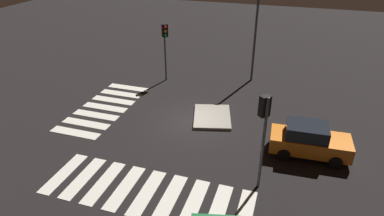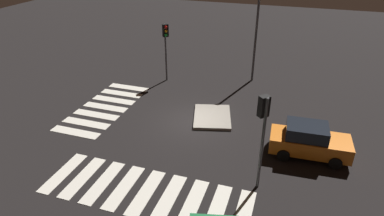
{
  "view_description": "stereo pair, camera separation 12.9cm",
  "coord_description": "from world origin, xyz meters",
  "px_view_note": "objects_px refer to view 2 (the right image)",
  "views": [
    {
      "loc": [
        17.55,
        5.65,
        10.84
      ],
      "look_at": [
        0.0,
        0.0,
        1.0
      ],
      "focal_mm": 31.07,
      "sensor_mm": 36.0,
      "label": 1
    },
    {
      "loc": [
        17.51,
        5.77,
        10.84
      ],
      "look_at": [
        0.0,
        0.0,
        1.0
      ],
      "focal_mm": 31.07,
      "sensor_mm": 36.0,
      "label": 2
    }
  ],
  "objects_px": {
    "traffic_light_south": "(166,39)",
    "street_lamp": "(258,14)",
    "car_orange": "(309,141)",
    "traffic_light_north": "(263,120)",
    "traffic_island": "(212,117)"
  },
  "relations": [
    {
      "from": "traffic_light_north",
      "to": "traffic_light_south",
      "type": "xyz_separation_m",
      "value": [
        -10.43,
        -8.82,
        -0.08
      ]
    },
    {
      "from": "traffic_light_south",
      "to": "traffic_island",
      "type": "bearing_deg",
      "value": 11.57
    },
    {
      "from": "traffic_light_north",
      "to": "traffic_light_south",
      "type": "relative_size",
      "value": 1.02
    },
    {
      "from": "traffic_light_south",
      "to": "street_lamp",
      "type": "distance_m",
      "value": 7.21
    },
    {
      "from": "traffic_light_north",
      "to": "street_lamp",
      "type": "relative_size",
      "value": 0.6
    },
    {
      "from": "car_orange",
      "to": "traffic_light_north",
      "type": "bearing_deg",
      "value": -127.27
    },
    {
      "from": "traffic_light_north",
      "to": "traffic_light_south",
      "type": "bearing_deg",
      "value": -5.16
    },
    {
      "from": "traffic_light_north",
      "to": "street_lamp",
      "type": "distance_m",
      "value": 13.01
    },
    {
      "from": "traffic_island",
      "to": "street_lamp",
      "type": "bearing_deg",
      "value": 168.38
    },
    {
      "from": "street_lamp",
      "to": "traffic_island",
      "type": "bearing_deg",
      "value": -11.62
    },
    {
      "from": "traffic_island",
      "to": "traffic_light_north",
      "type": "relative_size",
      "value": 0.77
    },
    {
      "from": "traffic_light_north",
      "to": "traffic_light_south",
      "type": "height_order",
      "value": "traffic_light_north"
    },
    {
      "from": "street_lamp",
      "to": "car_orange",
      "type": "bearing_deg",
      "value": 25.71
    },
    {
      "from": "car_orange",
      "to": "traffic_light_north",
      "type": "xyz_separation_m",
      "value": [
        3.32,
        -2.28,
        2.69
      ]
    },
    {
      "from": "traffic_island",
      "to": "car_orange",
      "type": "xyz_separation_m",
      "value": [
        2.29,
        5.97,
        0.82
      ]
    }
  ]
}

